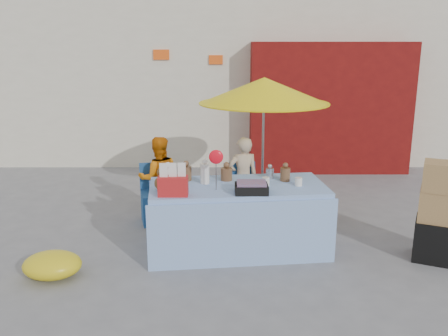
{
  "coord_description": "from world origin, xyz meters",
  "views": [
    {
      "loc": [
        0.03,
        -5.32,
        2.54
      ],
      "look_at": [
        0.05,
        0.6,
        1.0
      ],
      "focal_mm": 38.0,
      "sensor_mm": 36.0,
      "label": 1
    }
  ],
  "objects_px": {
    "vendor_beige": "(243,178)",
    "umbrella": "(264,91)",
    "vendor_orange": "(159,178)",
    "chair_left": "(158,205)",
    "box_stack": "(441,216)",
    "chair_right": "(243,205)",
    "market_table": "(237,217)"
  },
  "relations": [
    {
      "from": "vendor_beige",
      "to": "umbrella",
      "type": "xyz_separation_m",
      "value": [
        0.3,
        0.15,
        1.27
      ]
    },
    {
      "from": "umbrella",
      "to": "vendor_orange",
      "type": "bearing_deg",
      "value": -174.47
    },
    {
      "from": "chair_left",
      "to": "box_stack",
      "type": "height_order",
      "value": "box_stack"
    },
    {
      "from": "box_stack",
      "to": "chair_right",
      "type": "bearing_deg",
      "value": 150.26
    },
    {
      "from": "vendor_orange",
      "to": "chair_left",
      "type": "bearing_deg",
      "value": 74.79
    },
    {
      "from": "market_table",
      "to": "vendor_orange",
      "type": "xyz_separation_m",
      "value": [
        -1.13,
        1.13,
        0.18
      ]
    },
    {
      "from": "market_table",
      "to": "vendor_beige",
      "type": "relative_size",
      "value": 1.87
    },
    {
      "from": "vendor_orange",
      "to": "chair_right",
      "type": "bearing_deg",
      "value": 160.21
    },
    {
      "from": "chair_right",
      "to": "umbrella",
      "type": "distance_m",
      "value": 1.69
    },
    {
      "from": "umbrella",
      "to": "box_stack",
      "type": "bearing_deg",
      "value": -38.64
    },
    {
      "from": "vendor_orange",
      "to": "vendor_beige",
      "type": "height_order",
      "value": "vendor_orange"
    },
    {
      "from": "chair_right",
      "to": "vendor_orange",
      "type": "height_order",
      "value": "vendor_orange"
    },
    {
      "from": "vendor_beige",
      "to": "umbrella",
      "type": "relative_size",
      "value": 0.6
    },
    {
      "from": "umbrella",
      "to": "vendor_beige",
      "type": "bearing_deg",
      "value": -153.43
    },
    {
      "from": "chair_left",
      "to": "chair_right",
      "type": "bearing_deg",
      "value": -13.63
    },
    {
      "from": "market_table",
      "to": "chair_left",
      "type": "bearing_deg",
      "value": 132.41
    },
    {
      "from": "box_stack",
      "to": "chair_left",
      "type": "bearing_deg",
      "value": 159.66
    },
    {
      "from": "chair_left",
      "to": "vendor_orange",
      "type": "xyz_separation_m",
      "value": [
        0.0,
        0.13,
        0.37
      ]
    },
    {
      "from": "vendor_orange",
      "to": "box_stack",
      "type": "bearing_deg",
      "value": 144.13
    },
    {
      "from": "vendor_orange",
      "to": "umbrella",
      "type": "distance_m",
      "value": 2.01
    },
    {
      "from": "market_table",
      "to": "umbrella",
      "type": "relative_size",
      "value": 1.11
    },
    {
      "from": "chair_right",
      "to": "box_stack",
      "type": "distance_m",
      "value": 2.68
    },
    {
      "from": "market_table",
      "to": "box_stack",
      "type": "xyz_separation_m",
      "value": [
        2.43,
        -0.32,
        0.12
      ]
    },
    {
      "from": "chair_right",
      "to": "umbrella",
      "type": "bearing_deg",
      "value": 29.52
    },
    {
      "from": "market_table",
      "to": "vendor_beige",
      "type": "distance_m",
      "value": 1.15
    },
    {
      "from": "market_table",
      "to": "chair_right",
      "type": "height_order",
      "value": "market_table"
    },
    {
      "from": "vendor_beige",
      "to": "box_stack",
      "type": "xyz_separation_m",
      "value": [
        2.31,
        -1.45,
        -0.06
      ]
    },
    {
      "from": "market_table",
      "to": "umbrella",
      "type": "xyz_separation_m",
      "value": [
        0.42,
        1.28,
        1.45
      ]
    },
    {
      "from": "chair_right",
      "to": "vendor_orange",
      "type": "xyz_separation_m",
      "value": [
        -1.25,
        0.13,
        0.37
      ]
    },
    {
      "from": "market_table",
      "to": "vendor_beige",
      "type": "height_order",
      "value": "market_table"
    },
    {
      "from": "vendor_beige",
      "to": "vendor_orange",
      "type": "bearing_deg",
      "value": -13.63
    },
    {
      "from": "vendor_orange",
      "to": "box_stack",
      "type": "relative_size",
      "value": 1.02
    }
  ]
}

